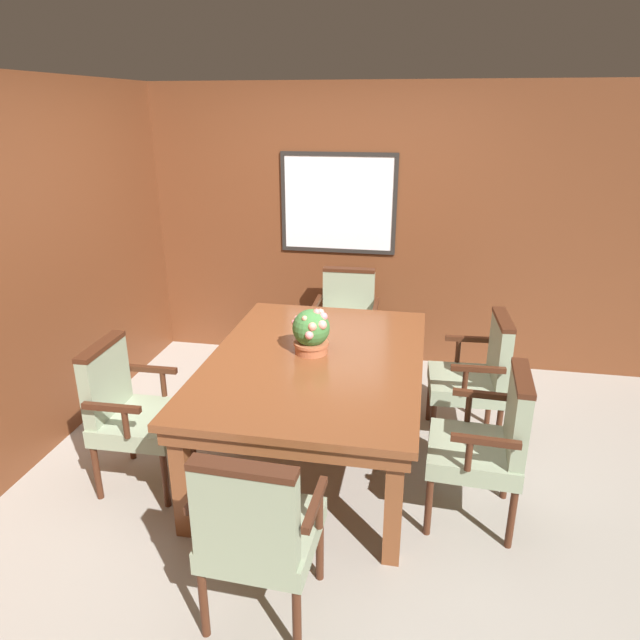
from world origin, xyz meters
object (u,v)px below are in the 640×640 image
object	(u,v)px
chair_right_near	(488,440)
potted_plant	(311,331)
chair_left_near	(130,408)
chair_head_near	(257,528)
chair_right_far	(477,373)
dining_table	(316,370)
chair_head_far	(346,318)

from	to	relation	value
chair_right_near	potted_plant	size ratio (longest dim) A/B	3.06
chair_left_near	chair_head_near	world-z (taller)	same
chair_left_near	chair_right_far	bearing A→B (deg)	-68.18
dining_table	potted_plant	xyz separation A→B (m)	(-0.04, 0.07, 0.23)
chair_head_near	potted_plant	bearing A→B (deg)	-86.04
chair_head_far	potted_plant	bearing A→B (deg)	-93.75
chair_right_far	potted_plant	bearing A→B (deg)	-74.42
dining_table	chair_head_near	distance (m)	1.35
chair_right_near	chair_head_near	size ratio (longest dim) A/B	1.00
chair_head_far	chair_right_far	world-z (taller)	same
chair_right_near	chair_right_far	distance (m)	0.86
chair_head_near	chair_left_near	bearing A→B (deg)	-36.97
chair_head_near	dining_table	bearing A→B (deg)	-87.72
chair_head_near	chair_head_far	bearing A→B (deg)	-87.97
chair_right_near	potted_plant	distance (m)	1.26
dining_table	chair_right_near	size ratio (longest dim) A/B	2.08
chair_left_near	chair_right_far	xyz separation A→B (m)	(2.12, 0.90, 0.00)
chair_left_near	chair_head_near	xyz separation A→B (m)	(1.07, -0.87, 0.00)
chair_left_near	chair_right_far	distance (m)	2.31
dining_table	chair_right_near	xyz separation A→B (m)	(1.06, -0.43, -0.14)
chair_head_far	potted_plant	world-z (taller)	potted_plant
dining_table	chair_head_near	world-z (taller)	chair_head_near
dining_table	chair_right_far	bearing A→B (deg)	22.52
dining_table	chair_head_far	xyz separation A→B (m)	(0.01, 1.33, -0.14)
chair_right_near	chair_right_far	bearing A→B (deg)	-176.95
chair_left_near	chair_head_far	size ratio (longest dim) A/B	1.00
potted_plant	chair_head_near	bearing A→B (deg)	-88.29
chair_head_far	chair_right_near	distance (m)	2.05
chair_left_near	chair_right_near	size ratio (longest dim) A/B	1.00
chair_head_far	chair_head_near	distance (m)	2.67
chair_head_far	chair_head_near	xyz separation A→B (m)	(-0.01, -2.67, 0.00)
chair_left_near	chair_head_near	size ratio (longest dim) A/B	1.00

